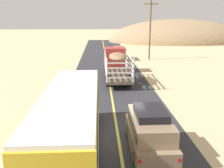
{
  "coord_description": "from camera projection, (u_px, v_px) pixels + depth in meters",
  "views": [
    {
      "loc": [
        -1.0,
        -12.67,
        6.6
      ],
      "look_at": [
        0.0,
        7.15,
        1.25
      ],
      "focal_mm": 40.44,
      "sensor_mm": 36.0,
      "label": 1
    }
  ],
  "objects": [
    {
      "name": "suv_near",
      "position": [
        150.0,
        131.0,
        12.36
      ],
      "size": [
        1.9,
        4.62,
        2.29
      ],
      "color": "#8C7259",
      "rests_on": "road_surface"
    },
    {
      "name": "power_pole_mid",
      "position": [
        150.0,
        28.0,
        38.4
      ],
      "size": [
        2.2,
        0.24,
        8.96
      ],
      "color": "brown",
      "rests_on": "ground"
    },
    {
      "name": "ground_plane",
      "position": [
        118.0,
        139.0,
        13.99
      ],
      "size": [
        240.0,
        240.0,
        0.0
      ],
      "primitive_type": "plane",
      "color": "#CCB284"
    },
    {
      "name": "road_centre_line",
      "position": [
        118.0,
        139.0,
        13.98
      ],
      "size": [
        0.16,
        117.6,
        0.0
      ],
      "primitive_type": "cube",
      "color": "#D8CC4C",
      "rests_on": "road_surface"
    },
    {
      "name": "road_surface",
      "position": [
        118.0,
        139.0,
        13.99
      ],
      "size": [
        8.0,
        120.0,
        0.02
      ],
      "primitive_type": "cube",
      "color": "#2D2D33",
      "rests_on": "ground"
    },
    {
      "name": "car_far",
      "position": [
        119.0,
        52.0,
        39.45
      ],
      "size": [
        1.9,
        4.62,
        1.93
      ],
      "color": "#8C7259",
      "rests_on": "road_surface"
    },
    {
      "name": "bus",
      "position": [
        71.0,
        122.0,
        11.9
      ],
      "size": [
        2.54,
        10.0,
        3.21
      ],
      "color": "gold",
      "rests_on": "road_surface"
    },
    {
      "name": "distant_hill",
      "position": [
        177.0,
        41.0,
        68.08
      ],
      "size": [
        37.17,
        22.64,
        11.75
      ],
      "primitive_type": "ellipsoid",
      "color": "#997C5A",
      "rests_on": "ground"
    },
    {
      "name": "livestock_truck",
      "position": [
        116.0,
        60.0,
        28.54
      ],
      "size": [
        2.53,
        9.7,
        3.02
      ],
      "color": "#B2332D",
      "rests_on": "road_surface"
    }
  ]
}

